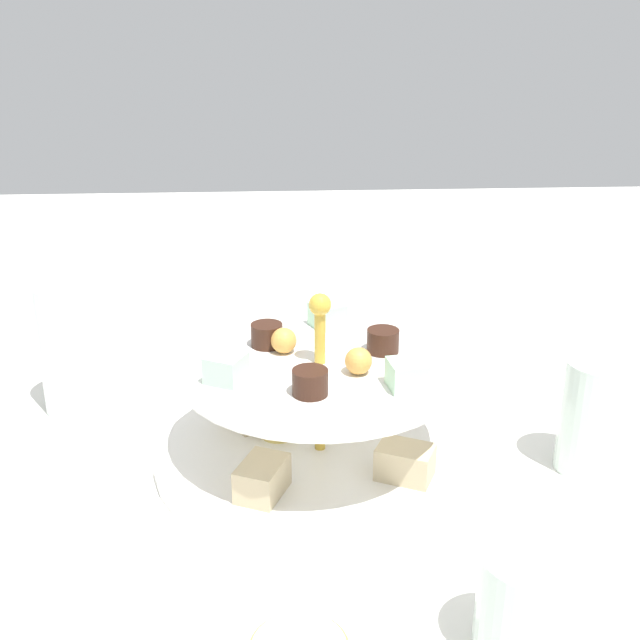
# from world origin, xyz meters

# --- Properties ---
(ground_plane) EXTENTS (2.40, 2.40, 0.00)m
(ground_plane) POSITION_xyz_m (0.00, 0.00, 0.00)
(ground_plane) COLOR silver
(tiered_serving_stand) EXTENTS (0.31, 0.31, 0.16)m
(tiered_serving_stand) POSITION_xyz_m (0.00, -0.00, 0.04)
(tiered_serving_stand) COLOR white
(tiered_serving_stand) RESTS_ON ground_plane
(water_glass_tall_right) EXTENTS (0.07, 0.07, 0.14)m
(water_glass_tall_right) POSITION_xyz_m (0.25, -0.12, 0.07)
(water_glass_tall_right) COLOR silver
(water_glass_tall_right) RESTS_ON ground_plane
(water_glass_short_left) EXTENTS (0.06, 0.06, 0.08)m
(water_glass_short_left) POSITION_xyz_m (-0.12, 0.25, 0.04)
(water_glass_short_left) COLOR silver
(water_glass_short_left) RESTS_ON ground_plane
(butter_knife_left) EXTENTS (0.16, 0.07, 0.00)m
(butter_knife_left) POSITION_xyz_m (-0.08, -0.31, 0.00)
(butter_knife_left) COLOR silver
(butter_knife_left) RESTS_ON ground_plane
(water_glass_mid_back) EXTENTS (0.06, 0.06, 0.11)m
(water_glass_mid_back) POSITION_xyz_m (-0.25, 0.03, 0.05)
(water_glass_mid_back) COLOR silver
(water_glass_mid_back) RESTS_ON ground_plane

